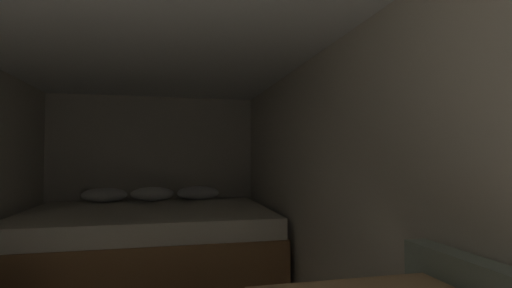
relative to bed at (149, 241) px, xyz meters
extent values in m
cube|color=beige|center=(0.00, 0.99, 0.66)|extent=(2.70, 0.05, 2.03)
cube|color=beige|center=(1.33, -1.66, 0.66)|extent=(0.05, 5.25, 2.03)
cube|color=white|center=(0.00, -1.66, 1.70)|extent=(2.70, 5.25, 0.05)
cube|color=olive|center=(0.00, -0.02, -0.10)|extent=(2.48, 1.87, 0.50)
cube|color=beige|center=(0.00, -0.02, 0.24)|extent=(2.44, 1.83, 0.19)
ellipsoid|color=white|center=(-0.56, 0.71, 0.42)|extent=(0.53, 0.32, 0.17)
ellipsoid|color=white|center=(0.56, 0.71, 0.42)|extent=(0.53, 0.32, 0.17)
ellipsoid|color=white|center=(0.00, 0.71, 0.42)|extent=(0.53, 0.32, 0.17)
camera|label=1|loc=(0.20, -4.11, 0.88)|focal=26.30mm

